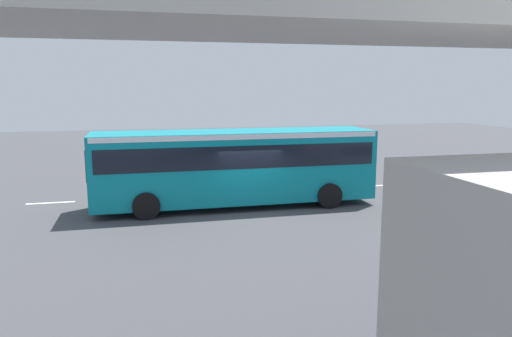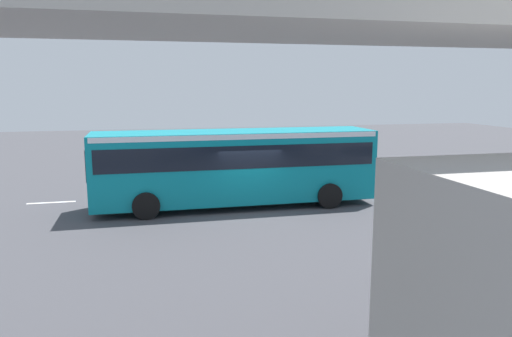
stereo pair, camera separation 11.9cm
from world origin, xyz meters
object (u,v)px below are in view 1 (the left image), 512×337
Objects in this scene: bicycle_red at (490,205)px; bicycle_orange at (497,225)px; traffic_sign at (224,150)px; city_bus at (235,162)px.

bicycle_red is 3.05m from bicycle_orange.
bicycle_orange is 0.63× the size of traffic_sign.
city_bus is at bearing -38.70° from bicycle_orange.
city_bus is 6.52× the size of bicycle_orange.
bicycle_orange is at bearing 141.30° from city_bus.
city_bus is 10.24m from bicycle_red.
city_bus is at bearing -21.19° from bicycle_red.
bicycle_red is at bearing 141.34° from traffic_sign.
city_bus reaches higher than bicycle_orange.
bicycle_orange is (1.75, 2.50, 0.00)m from bicycle_red.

